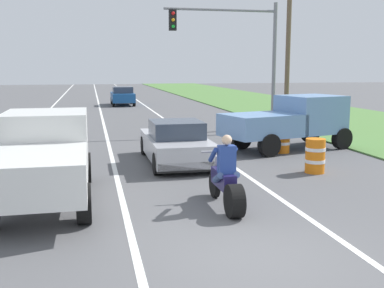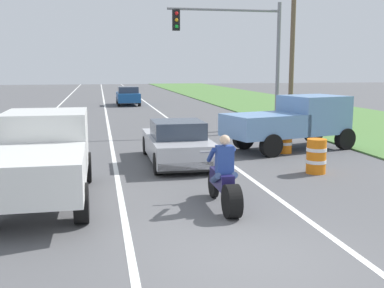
{
  "view_description": "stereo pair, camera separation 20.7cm",
  "coord_description": "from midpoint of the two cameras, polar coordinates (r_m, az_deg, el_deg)",
  "views": [
    {
      "loc": [
        -2.42,
        -6.67,
        3.02
      ],
      "look_at": [
        0.17,
        5.25,
        1.0
      ],
      "focal_mm": 43.3,
      "sensor_mm": 36.0,
      "label": 1
    },
    {
      "loc": [
        -2.22,
        -6.71,
        3.02
      ],
      "look_at": [
        0.17,
        5.25,
        1.0
      ],
      "focal_mm": 43.3,
      "sensor_mm": 36.0,
      "label": 2
    }
  ],
  "objects": [
    {
      "name": "distant_car_far_ahead",
      "position": [
        38.06,
        -7.74,
        5.93
      ],
      "size": [
        1.8,
        4.0,
        1.5
      ],
      "color": "#194C8C",
      "rests_on": "ground"
    },
    {
      "name": "sports_car_silver",
      "position": [
        14.74,
        -1.46,
        0.07
      ],
      "size": [
        1.84,
        4.3,
        1.37
      ],
      "color": "#B7B7BC",
      "rests_on": "ground"
    },
    {
      "name": "motorcycle_with_rider",
      "position": [
        9.96,
        4.6,
        -4.72
      ],
      "size": [
        0.7,
        2.21,
        1.62
      ],
      "color": "black",
      "rests_on": "ground"
    },
    {
      "name": "construction_barrel_mid",
      "position": [
        16.83,
        11.63,
        0.62
      ],
      "size": [
        0.58,
        0.58,
        1.0
      ],
      "color": "orange",
      "rests_on": "ground"
    },
    {
      "name": "grass_verge_right",
      "position": [
        30.4,
        16.7,
        3.36
      ],
      "size": [
        10.0,
        120.0,
        0.06
      ],
      "primitive_type": "cube",
      "color": "#517F3D",
      "rests_on": "ground"
    },
    {
      "name": "utility_pole_roadside",
      "position": [
        24.32,
        12.48,
        11.11
      ],
      "size": [
        0.24,
        0.24,
        7.67
      ],
      "primitive_type": "cylinder",
      "color": "brown",
      "rests_on": "ground"
    },
    {
      "name": "lane_stripe_centre_dashed",
      "position": [
        26.86,
        -10.16,
        2.81
      ],
      "size": [
        0.14,
        120.0,
        0.01
      ],
      "primitive_type": "cube",
      "color": "white",
      "rests_on": "ground"
    },
    {
      "name": "ground_plane",
      "position": [
        7.7,
        7.4,
        -13.77
      ],
      "size": [
        160.0,
        160.0,
        0.0
      ],
      "primitive_type": "plane",
      "color": "#565659"
    },
    {
      "name": "lane_stripe_left_solid",
      "position": [
        27.03,
        -17.82,
        2.55
      ],
      "size": [
        0.14,
        120.0,
        0.01
      ],
      "primitive_type": "cube",
      "color": "white",
      "rests_on": "ground"
    },
    {
      "name": "pickup_truck_right_shoulder_light_blue",
      "position": [
        17.54,
        12.73,
        2.91
      ],
      "size": [
        5.14,
        3.14,
        1.98
      ],
      "color": "#6B93C6",
      "rests_on": "ground"
    },
    {
      "name": "lane_stripe_right_solid",
      "position": [
        27.17,
        -2.54,
        3.02
      ],
      "size": [
        0.14,
        120.0,
        0.01
      ],
      "primitive_type": "cube",
      "color": "white",
      "rests_on": "ground"
    },
    {
      "name": "pickup_truck_left_lane_white",
      "position": [
        10.82,
        -17.39,
        -1.21
      ],
      "size": [
        2.02,
        4.8,
        1.98
      ],
      "color": "silver",
      "rests_on": "ground"
    },
    {
      "name": "construction_barrel_nearest",
      "position": [
        13.8,
        15.47,
        -1.44
      ],
      "size": [
        0.58,
        0.58,
        1.0
      ],
      "color": "orange",
      "rests_on": "ground"
    },
    {
      "name": "traffic_light_mast_near",
      "position": [
        22.0,
        6.69,
        12.02
      ],
      "size": [
        5.36,
        0.34,
        6.0
      ],
      "color": "gray",
      "rests_on": "ground"
    }
  ]
}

